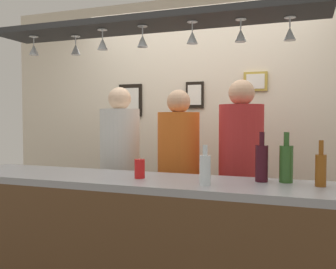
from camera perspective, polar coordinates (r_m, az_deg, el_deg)
The scene contains 21 objects.
back_wall at distance 3.73m, azimuth 5.25°, elevation 1.01°, with size 4.40×0.06×2.60m, color beige.
bar_counter at distance 2.33m, azimuth -5.27°, elevation -15.33°, with size 2.70×0.55×1.02m.
overhead_glass_rack at distance 2.48m, azimuth -3.30°, elevation 16.58°, with size 2.20×0.36×0.04m, color black.
hanging_wineglass_far_left at distance 2.88m, azimuth -19.85°, elevation 12.20°, with size 0.07×0.07×0.13m.
hanging_wineglass_left at distance 2.78m, azimuth -13.95°, elevation 12.62°, with size 0.07×0.07×0.13m.
hanging_wineglass_center_left at distance 2.54m, azimuth -9.99°, elevation 13.59°, with size 0.07×0.07×0.13m.
hanging_wineglass_center at distance 2.42m, azimuth -3.93°, elevation 14.19°, with size 0.07×0.07×0.13m.
hanging_wineglass_center_right at distance 2.32m, azimuth 3.73°, elevation 14.72°, with size 0.07×0.07×0.13m.
hanging_wineglass_right at distance 2.30m, azimuth 11.07°, elevation 14.79°, with size 0.07×0.07×0.13m.
hanging_wineglass_far_right at distance 2.32m, azimuth 18.16°, elevation 14.57°, with size 0.07×0.07×0.13m.
person_left_white_patterned_shirt at distance 3.25m, azimuth -7.36°, elevation -4.51°, with size 0.34×0.34×1.66m.
person_middle_orange_shirt at distance 3.04m, azimuth 1.54°, elevation -5.39°, with size 0.34×0.34×1.63m.
person_right_red_shirt at distance 2.92m, azimuth 11.10°, elevation -4.97°, with size 0.34×0.34×1.69m.
bottle_beer_amber_tall at distance 2.26m, azimuth 22.36°, elevation -4.87°, with size 0.06×0.06×0.26m.
bottle_wine_dark_red at distance 2.31m, azimuth 14.16°, elevation -4.12°, with size 0.08×0.08×0.30m.
bottle_champagne_green at distance 2.32m, azimuth 17.65°, elevation -4.13°, with size 0.08×0.08×0.30m.
bottle_soda_clear at distance 2.14m, azimuth 5.71°, elevation -5.28°, with size 0.06×0.06×0.23m.
drink_can at distance 2.38m, azimuth -4.37°, elevation -5.24°, with size 0.07×0.07×0.12m, color red.
picture_frame_caricature at distance 3.96m, azimuth -5.78°, elevation 5.22°, with size 0.26×0.02×0.34m.
picture_frame_crest at distance 3.71m, azimuth 4.12°, elevation 6.06°, with size 0.18×0.02×0.26m.
picture_frame_upper_small at distance 3.61m, azimuth 13.26°, elevation 7.92°, with size 0.22×0.02×0.18m.
Camera 1 is at (0.95, -2.51, 1.41)m, focal length 39.79 mm.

